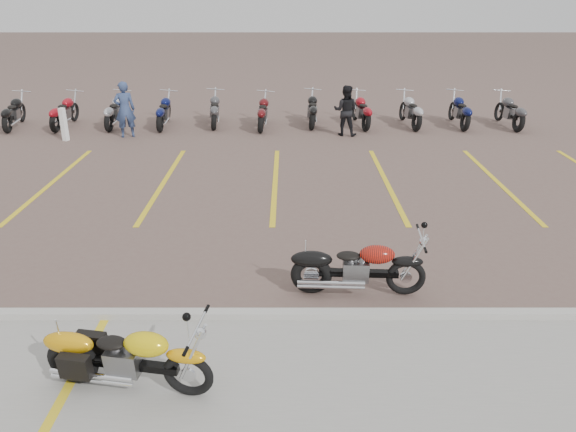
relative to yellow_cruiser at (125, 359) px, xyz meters
name	(u,v)px	position (x,y,z in m)	size (l,w,h in m)	color
ground	(270,256)	(1.58, 3.50, -0.42)	(100.00, 100.00, 0.00)	brown
curb	(266,315)	(1.58, 1.50, -0.36)	(60.00, 0.18, 0.12)	#ADAAA3
parking_stripes	(275,182)	(1.58, 7.50, -0.42)	(38.00, 5.50, 0.01)	gold
yellow_cruiser	(125,359)	(0.00, 0.00, 0.00)	(2.04, 0.50, 0.84)	black
flame_cruiser	(355,269)	(2.91, 2.20, 0.00)	(2.06, 0.33, 0.85)	black
person_a	(125,109)	(-3.15, 11.87, 0.44)	(0.63, 0.41, 1.73)	navy
person_b	(346,111)	(3.70, 12.09, 0.36)	(0.76, 0.59, 1.57)	black
bollard	(64,124)	(-4.93, 11.43, 0.08)	(0.15, 0.15, 1.00)	white
bg_bike_row	(262,110)	(1.02, 13.28, 0.13)	(17.26, 2.04, 1.10)	black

